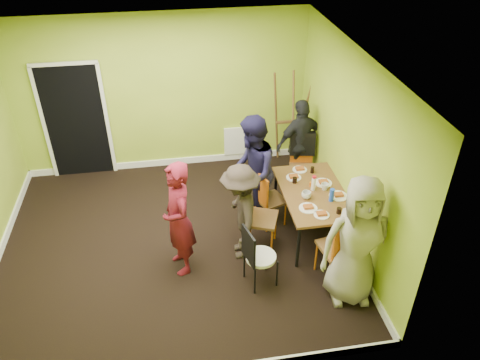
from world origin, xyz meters
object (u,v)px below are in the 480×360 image
object	(u,v)px
chair_back_end	(302,150)
easel	(291,120)
person_left_near	(240,212)
chair_front_end	(342,246)
person_standing	(178,219)
chair_bentwood	(256,254)
person_back_end	(301,143)
person_front_end	(357,242)
dining_table	(313,195)
thermos	(314,184)
chair_left_near	(255,212)
orange_bottle	(311,184)
person_left_far	(252,172)
chair_left_far	(267,196)
blue_bottle	(332,195)

from	to	relation	value
chair_back_end	easel	xyz separation A→B (m)	(-0.03, 0.71, 0.21)
easel	person_left_near	bearing A→B (deg)	-119.64
chair_front_end	person_standing	bearing A→B (deg)	153.77
chair_bentwood	person_back_end	bearing A→B (deg)	137.30
easel	person_front_end	bearing A→B (deg)	-90.24
person_front_end	dining_table	bearing A→B (deg)	102.96
thermos	person_left_near	size ratio (longest dim) A/B	0.14
chair_left_near	orange_bottle	xyz separation A→B (m)	(0.88, 0.29, 0.18)
person_left_far	person_back_end	world-z (taller)	person_left_far
thermos	chair_bentwood	bearing A→B (deg)	-136.88
chair_back_end	thermos	size ratio (longest dim) A/B	4.91
dining_table	orange_bottle	xyz separation A→B (m)	(-0.01, 0.14, 0.09)
orange_bottle	chair_bentwood	bearing A→B (deg)	-133.93
dining_table	person_left_near	world-z (taller)	person_left_near
chair_left_near	thermos	world-z (taller)	chair_left_near
dining_table	person_front_end	distance (m)	1.32
chair_left_near	chair_back_end	distance (m)	1.75
dining_table	person_left_near	size ratio (longest dim) A/B	1.03
chair_back_end	person_front_end	xyz separation A→B (m)	(-0.04, -2.54, 0.18)
dining_table	person_left_near	xyz separation A→B (m)	(-1.12, -0.28, 0.04)
chair_back_end	chair_bentwood	xyz separation A→B (m)	(-1.19, -2.14, -0.21)
dining_table	easel	size ratio (longest dim) A/B	0.80
chair_front_end	orange_bottle	world-z (taller)	chair_front_end
dining_table	chair_left_far	world-z (taller)	chair_left_far
chair_front_end	blue_bottle	size ratio (longest dim) A/B	5.50
chair_back_end	person_left_far	xyz separation A→B (m)	(-1.01, -0.80, 0.17)
chair_left_far	person_back_end	world-z (taller)	person_back_end
orange_bottle	person_standing	size ratio (longest dim) A/B	0.04
easel	person_back_end	distance (m)	0.60
person_front_end	person_back_end	bearing A→B (deg)	95.96
chair_back_end	easel	distance (m)	0.74
easel	chair_bentwood	bearing A→B (deg)	-112.17
person_front_end	blue_bottle	bearing A→B (deg)	94.74
person_left_far	person_back_end	bearing A→B (deg)	144.93
orange_bottle	person_left_far	xyz separation A→B (m)	(-0.82, 0.30, 0.10)
chair_left_far	chair_left_near	bearing A→B (deg)	-51.01
easel	person_standing	size ratio (longest dim) A/B	1.12
thermos	person_standing	bearing A→B (deg)	-166.35
dining_table	chair_front_end	xyz separation A→B (m)	(0.07, -1.03, -0.09)
chair_left_near	thermos	distance (m)	0.95
easel	person_left_far	xyz separation A→B (m)	(-0.98, -1.51, -0.03)
chair_front_end	person_left_near	xyz separation A→B (m)	(-1.20, 0.75, 0.13)
person_left_near	chair_front_end	bearing A→B (deg)	60.10
thermos	person_back_end	xyz separation A→B (m)	(0.18, 1.32, -0.07)
chair_back_end	person_left_far	world-z (taller)	person_left_far
dining_table	person_left_near	bearing A→B (deg)	-165.87
blue_bottle	person_standing	world-z (taller)	person_standing
easel	person_left_far	distance (m)	1.80
chair_front_end	easel	size ratio (longest dim) A/B	0.58
easel	person_left_far	world-z (taller)	easel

